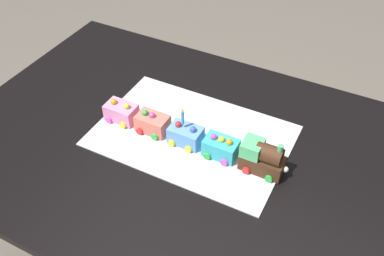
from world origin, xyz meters
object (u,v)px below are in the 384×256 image
object	(u,v)px
dining_table	(177,165)
cake_car_flatbed_bubblegum	(121,112)
cake_car_tanker_sky_blue	(186,135)
cake_locomotive	(262,158)
birthday_candle	(183,116)
cake_car_gondola_coral	(152,123)
cake_car_hopper_turquoise	(221,147)

from	to	relation	value
dining_table	cake_car_flatbed_bubblegum	xyz separation A→B (m)	(0.21, -0.01, 0.14)
cake_car_tanker_sky_blue	cake_car_flatbed_bubblegum	xyz separation A→B (m)	(0.24, 0.00, 0.00)
cake_locomotive	birthday_candle	size ratio (longest dim) A/B	2.35
birthday_candle	cake_locomotive	bearing A→B (deg)	-180.00
cake_locomotive	dining_table	bearing A→B (deg)	2.01
cake_car_gondola_coral	cake_car_flatbed_bubblegum	distance (m)	0.12
cake_car_gondola_coral	birthday_candle	xyz separation A→B (m)	(-0.11, 0.00, 0.07)
cake_locomotive	birthday_candle	world-z (taller)	birthday_candle
cake_car_tanker_sky_blue	birthday_candle	distance (m)	0.07
dining_table	birthday_candle	world-z (taller)	birthday_candle
cake_car_gondola_coral	cake_car_flatbed_bubblegum	world-z (taller)	same
dining_table	birthday_candle	size ratio (longest dim) A/B	23.51
cake_car_hopper_turquoise	cake_locomotive	bearing A→B (deg)	180.00
cake_locomotive	cake_car_gondola_coral	bearing A→B (deg)	0.00
cake_car_tanker_sky_blue	cake_car_flatbed_bubblegum	bearing A→B (deg)	0.00
dining_table	cake_car_gondola_coral	size ratio (longest dim) A/B	14.00
birthday_candle	cake_car_flatbed_bubblegum	bearing A→B (deg)	-0.00
dining_table	cake_car_hopper_turquoise	size ratio (longest dim) A/B	14.00
cake_car_hopper_turquoise	dining_table	bearing A→B (deg)	3.75
cake_car_hopper_turquoise	cake_car_gondola_coral	xyz separation A→B (m)	(0.24, 0.00, -0.00)
cake_car_gondola_coral	cake_car_tanker_sky_blue	bearing A→B (deg)	180.00
cake_car_gondola_coral	dining_table	bearing A→B (deg)	173.73
cake_locomotive	birthday_candle	bearing A→B (deg)	0.00
cake_car_tanker_sky_blue	cake_car_gondola_coral	world-z (taller)	same
cake_car_tanker_sky_blue	cake_car_hopper_turquoise	bearing A→B (deg)	-180.00
cake_car_tanker_sky_blue	cake_locomotive	bearing A→B (deg)	180.00
cake_locomotive	cake_car_tanker_sky_blue	bearing A→B (deg)	0.00
dining_table	cake_car_hopper_turquoise	xyz separation A→B (m)	(-0.15, -0.01, 0.14)
dining_table	cake_car_gondola_coral	bearing A→B (deg)	-6.27
cake_car_hopper_turquoise	cake_car_tanker_sky_blue	distance (m)	0.12
cake_car_hopper_turquoise	birthday_candle	world-z (taller)	birthday_candle
cake_car_gondola_coral	birthday_candle	bearing A→B (deg)	180.00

